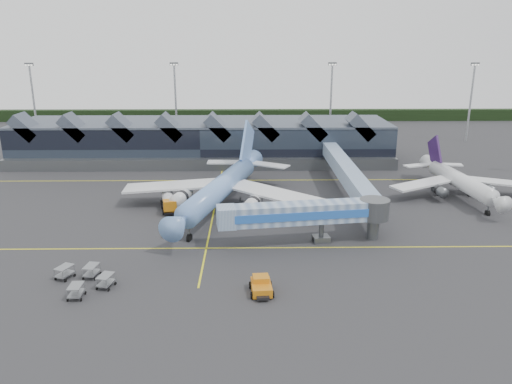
{
  "coord_description": "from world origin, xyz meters",
  "views": [
    {
      "loc": [
        6.15,
        -73.8,
        28.42
      ],
      "look_at": [
        7.25,
        3.01,
        5.0
      ],
      "focal_mm": 35.0,
      "sensor_mm": 36.0,
      "label": 1
    }
  ],
  "objects_px": {
    "fuel_truck": "(168,200)",
    "jet_bridge": "(315,214)",
    "main_airliner": "(223,186)",
    "pushback_tug": "(261,286)",
    "regional_jet": "(458,180)"
  },
  "relations": [
    {
      "from": "jet_bridge",
      "to": "pushback_tug",
      "type": "xyz_separation_m",
      "value": [
        -8.14,
        -15.21,
        -3.59
      ]
    },
    {
      "from": "fuel_truck",
      "to": "pushback_tug",
      "type": "xyz_separation_m",
      "value": [
        15.54,
        -30.71,
        -0.8
      ]
    },
    {
      "from": "main_airliner",
      "to": "jet_bridge",
      "type": "height_order",
      "value": "main_airliner"
    },
    {
      "from": "regional_jet",
      "to": "main_airliner",
      "type": "bearing_deg",
      "value": -177.04
    },
    {
      "from": "main_airliner",
      "to": "fuel_truck",
      "type": "bearing_deg",
      "value": -161.84
    },
    {
      "from": "main_airliner",
      "to": "regional_jet",
      "type": "height_order",
      "value": "main_airliner"
    },
    {
      "from": "jet_bridge",
      "to": "main_airliner",
      "type": "bearing_deg",
      "value": 123.32
    },
    {
      "from": "regional_jet",
      "to": "pushback_tug",
      "type": "distance_m",
      "value": 53.4
    },
    {
      "from": "fuel_truck",
      "to": "jet_bridge",
      "type": "bearing_deg",
      "value": -46.15
    },
    {
      "from": "jet_bridge",
      "to": "regional_jet",
      "type": "bearing_deg",
      "value": 28.24
    },
    {
      "from": "jet_bridge",
      "to": "fuel_truck",
      "type": "relative_size",
      "value": 2.89
    },
    {
      "from": "regional_jet",
      "to": "jet_bridge",
      "type": "height_order",
      "value": "regional_jet"
    },
    {
      "from": "main_airliner",
      "to": "fuel_truck",
      "type": "xyz_separation_m",
      "value": [
        -9.57,
        -0.39,
        -2.38
      ]
    },
    {
      "from": "main_airliner",
      "to": "fuel_truck",
      "type": "relative_size",
      "value": 4.77
    },
    {
      "from": "regional_jet",
      "to": "fuel_truck",
      "type": "height_order",
      "value": "regional_jet"
    }
  ]
}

